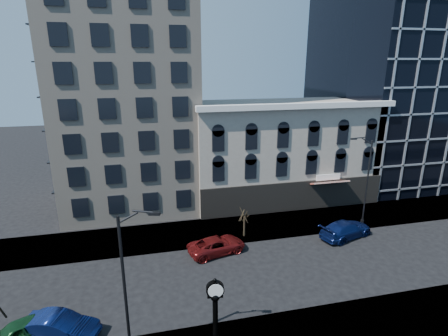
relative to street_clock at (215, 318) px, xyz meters
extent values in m
plane|color=black|center=(1.11, 7.08, -2.31)|extent=(160.00, 160.00, 0.00)
cube|color=#9B988D|center=(1.11, 15.08, -2.25)|extent=(160.00, 6.00, 0.12)
cube|color=#BEAC98|center=(-4.89, 26.08, 16.69)|extent=(15.00, 15.00, 38.00)
cube|color=#AC9F8E|center=(13.11, 23.08, 3.69)|extent=(22.00, 10.00, 12.00)
cube|color=white|center=(13.11, 17.88, 9.89)|extent=(22.60, 0.80, 0.60)
cube|color=black|center=(13.11, 18.03, -0.51)|extent=(22.00, 0.30, 3.60)
cube|color=maroon|center=(17.11, 17.48, 1.09)|extent=(4.50, 1.18, 0.55)
cube|color=black|center=(33.11, 28.08, 11.69)|extent=(20.00, 20.00, 28.00)
cylinder|color=black|center=(0.00, 0.00, -0.09)|extent=(0.32, 0.32, 2.90)
sphere|color=black|center=(0.00, 0.00, 1.46)|extent=(0.56, 0.56, 0.56)
cube|color=black|center=(0.00, 0.00, 1.56)|extent=(0.92, 0.33, 0.25)
cylinder|color=black|center=(0.00, 0.00, 1.96)|extent=(1.07, 0.44, 1.04)
cylinder|color=white|center=(0.00, -0.17, 1.96)|extent=(0.88, 0.13, 0.88)
cylinder|color=white|center=(0.00, 0.17, 1.96)|extent=(0.88, 0.13, 0.88)
sphere|color=black|center=(0.00, 0.00, 2.56)|extent=(0.20, 0.20, 0.20)
cylinder|color=black|center=(-4.95, 0.42, 2.33)|extent=(0.17, 0.17, 9.04)
cube|color=black|center=(-3.02, -0.08, 7.00)|extent=(0.62, 0.37, 0.15)
cylinder|color=black|center=(18.76, 13.08, 2.35)|extent=(0.17, 0.17, 9.08)
cylinder|color=black|center=(18.76, 13.08, -1.98)|extent=(0.38, 0.38, 0.42)
cube|color=black|center=(16.80, 13.49, 7.05)|extent=(0.62, 0.35, 0.15)
cylinder|color=#2F2517|center=(5.68, 13.30, -1.17)|extent=(0.19, 0.19, 2.04)
imported|color=#143F1E|center=(-11.11, 3.64, -1.59)|extent=(4.53, 3.29, 1.43)
imported|color=#0C194C|center=(-9.31, 3.20, -1.52)|extent=(5.07, 3.21, 1.58)
imported|color=maroon|center=(2.41, 10.97, -1.58)|extent=(5.70, 3.61, 1.47)
imported|color=#0C194C|center=(15.46, 10.98, -1.47)|extent=(6.20, 3.98, 1.67)
camera|label=1|loc=(-3.37, -16.69, 14.37)|focal=28.00mm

